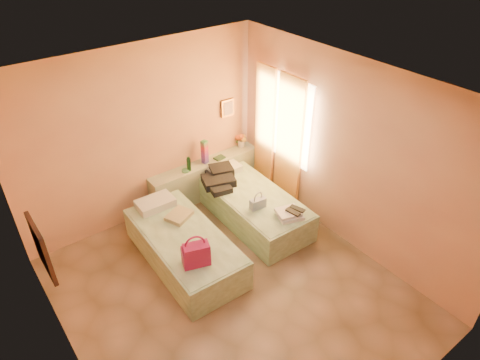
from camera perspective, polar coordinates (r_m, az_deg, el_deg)
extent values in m
plane|color=#A07C60|center=(5.92, -1.01, -14.71)|extent=(4.50, 4.50, 0.00)
cube|color=tan|center=(6.63, -12.81, 5.70)|extent=(4.00, 0.02, 2.80)
cube|color=tan|center=(4.40, -23.27, -13.33)|extent=(0.02, 4.50, 2.80)
cube|color=tan|center=(6.14, 14.09, 3.12)|extent=(0.02, 4.50, 2.80)
cube|color=silver|center=(4.24, -1.38, 11.16)|extent=(4.00, 4.50, 0.02)
cube|color=#FFDB9E|center=(6.81, 6.13, 8.14)|extent=(0.02, 1.10, 1.40)
cube|color=#FFA33C|center=(6.85, 6.55, 4.98)|extent=(0.05, 0.55, 2.20)
cube|color=#FFA33C|center=(7.24, 3.31, 6.83)|extent=(0.05, 0.45, 2.20)
cube|color=black|center=(4.58, -24.96, -8.31)|extent=(0.04, 0.50, 0.60)
cube|color=#B9833D|center=(7.26, -1.67, 9.58)|extent=(0.25, 0.04, 0.30)
cube|color=#97A587|center=(7.44, -4.58, 0.22)|extent=(2.05, 0.30, 0.65)
cube|color=#B7D7AD|center=(6.21, -7.42, -8.91)|extent=(0.97, 2.03, 0.50)
cube|color=#B7D7AD|center=(6.89, 1.73, -3.57)|extent=(0.97, 2.03, 0.50)
cylinder|color=#12341A|center=(7.02, -6.84, 2.11)|extent=(0.09, 0.09, 0.24)
cube|color=#991249|center=(7.16, -4.74, 3.76)|extent=(0.11, 0.11, 0.41)
cylinder|color=#468259|center=(7.05, -7.28, 1.24)|extent=(0.16, 0.16, 0.03)
cube|color=#23422D|center=(7.35, -2.75, 2.98)|extent=(0.19, 0.15, 0.03)
cube|color=silver|center=(7.66, 0.15, 5.45)|extent=(0.25, 0.25, 0.28)
cube|color=#991249|center=(5.49, -5.92, -9.78)|extent=(0.39, 0.29, 0.32)
cube|color=tan|center=(6.32, -8.11, -4.72)|extent=(0.44, 0.41, 0.06)
cube|color=black|center=(6.95, -2.57, 0.17)|extent=(0.68, 0.68, 0.16)
cube|color=#3B558E|center=(6.41, 2.40, -3.14)|extent=(0.25, 0.13, 0.16)
cube|color=white|center=(6.30, 6.68, -4.49)|extent=(0.43, 0.40, 0.10)
cube|color=black|center=(6.27, 7.43, -4.06)|extent=(0.21, 0.25, 0.02)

